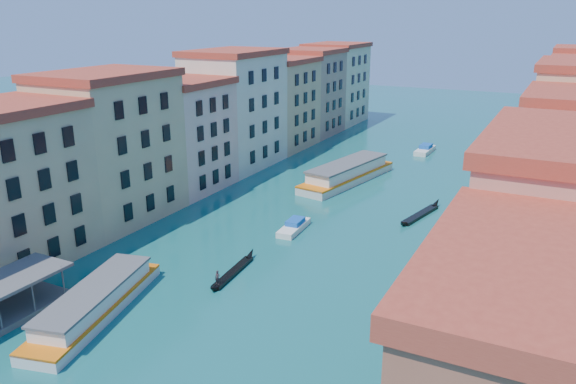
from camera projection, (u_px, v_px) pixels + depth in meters
name	position (u px, v px, depth m)	size (l,w,h in m)	color
left_bank_palazzos	(216.00, 119.00, 96.64)	(12.80, 128.40, 21.00)	beige
quay	(505.00, 211.00, 79.09)	(4.00, 140.00, 1.00)	#9C957D
restaurant_awnings	(444.00, 346.00, 42.54)	(3.20, 44.55, 3.12)	maroon
mooring_poles_right	(421.00, 320.00, 49.31)	(1.44, 54.24, 3.20)	brown
vaporetto_near	(96.00, 302.00, 52.57)	(8.37, 18.81, 2.73)	silver
vaporetto_far	(347.00, 173.00, 94.10)	(9.23, 23.21, 3.37)	silver
gondola_fore	(233.00, 271.00, 60.86)	(1.74, 10.70, 2.13)	black
gondola_far	(421.00, 213.00, 78.39)	(3.47, 12.12, 1.73)	black
motorboat_mid	(294.00, 226.00, 73.17)	(2.55, 6.90, 1.40)	white
motorboat_far	(425.00, 149.00, 114.09)	(2.71, 7.88, 1.62)	silver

